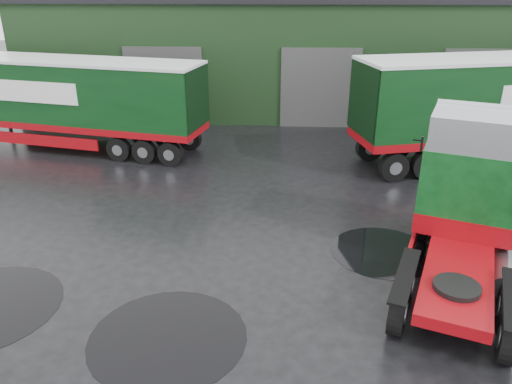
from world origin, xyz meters
TOP-DOWN VIEW (x-y plane):
  - ground at (0.00, 0.00)m, footprint 100.00×100.00m
  - warehouse at (2.00, 20.00)m, footprint 32.40×12.40m
  - hero_tractor at (4.50, -0.64)m, footprint 5.08×7.31m
  - trailer_left at (-9.66, 10.00)m, footprint 13.25×5.40m
  - lorry_right at (9.45, 9.00)m, footprint 17.08×6.84m
  - tree_back_a at (-6.00, 30.00)m, footprint 4.40×4.40m
  - tree_back_b at (10.00, 30.00)m, footprint 4.40×4.40m
  - puddle_0 at (-2.39, -2.90)m, footprint 3.48×3.48m
  - puddle_1 at (2.99, 1.07)m, footprint 2.96×2.96m

SIDE VIEW (x-z plane):
  - ground at x=0.00m, z-range 0.00..0.00m
  - puddle_0 at x=-2.39m, z-range 0.00..0.01m
  - puddle_1 at x=2.99m, z-range 0.00..0.01m
  - trailer_left at x=-9.66m, z-range 0.00..4.03m
  - hero_tractor at x=4.50m, z-range 0.00..4.18m
  - lorry_right at x=9.45m, z-range 0.00..4.43m
  - warehouse at x=2.00m, z-range 0.01..6.31m
  - tree_back_b at x=10.00m, z-range 0.00..7.50m
  - tree_back_a at x=-6.00m, z-range 0.00..9.50m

